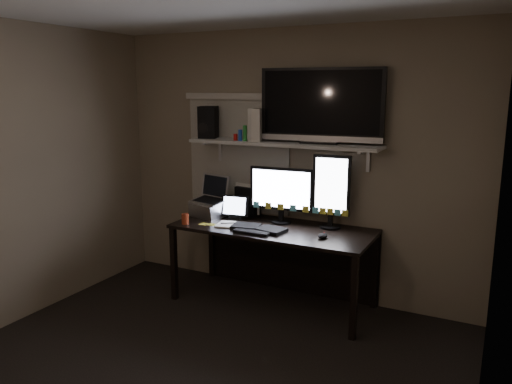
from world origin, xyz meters
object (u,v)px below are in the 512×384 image
Objects in this scene: monitor_landscape at (281,195)px; keyboard at (258,228)px; desk at (278,242)px; tv at (321,106)px; mouse at (323,236)px; game_console at (258,125)px; speaker at (208,122)px; tablet at (235,207)px; laptop at (209,197)px; monitor_portrait at (331,191)px; cup at (185,219)px.

keyboard is (-0.08, -0.32, -0.25)m from monitor_landscape.
keyboard is at bearing -105.83° from desk.
tv is at bearing 18.81° from desk.
game_console is (-0.75, 0.29, 0.88)m from mouse.
keyboard is at bearing -45.49° from speaker.
mouse is 0.36× the size of speaker.
tablet reaches higher than desk.
speaker is (-0.80, 0.04, 0.64)m from monitor_landscape.
game_console reaches higher than mouse.
laptop is at bearing -175.73° from tv.
monitor_portrait is at bearing -17.97° from tv.
monitor_portrait reaches higher than monitor_landscape.
tv is (1.11, 0.51, 1.03)m from cup.
mouse is at bearing -85.22° from monitor_portrait.
monitor_landscape is at bearing 30.29° from cup.
tablet reaches higher than mouse.
laptop is 0.36× the size of tv.
mouse is at bearing -33.53° from speaker.
monitor_portrait is at bearing 32.86° from keyboard.
cup is at bearing -169.16° from mouse.
game_console is at bearing 40.00° from cup.
desk is 0.70m from monitor_portrait.
monitor_landscape is at bearing -14.26° from game_console.
cup is (-0.32, -0.37, -0.07)m from tablet.
mouse reaches higher than keyboard.
speaker is at bearing 153.75° from tablet.
tv is at bearing -18.08° from speaker.
monitor_portrait is 0.75m from tv.
desk is 0.60m from mouse.
keyboard is 1.88× the size of tablet.
laptop is at bearing 175.39° from mouse.
desk is 0.53m from tablet.
monitor_portrait is 2.25× the size of game_console.
speaker is (-0.80, 0.09, 1.08)m from desk.
game_console reaches higher than cup.
monitor_portrait is at bearing -1.26° from tablet.
desk is 3.60× the size of keyboard.
desk is 0.33m from keyboard.
laptop reaches higher than keyboard.
speaker is at bearing 173.38° from desk.
speaker is at bearing 176.27° from tv.
desk is at bearing -25.95° from speaker.
keyboard is at bearing -78.19° from game_console.
game_console is at bearing -179.99° from monitor_portrait.
laptop is at bearing -176.32° from monitor_portrait.
laptop is at bearing -175.58° from desk.
mouse is at bearing -69.61° from tv.
game_console is 0.97× the size of speaker.
tv is (1.06, 0.17, 0.88)m from laptop.
tv reaches higher than mouse.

